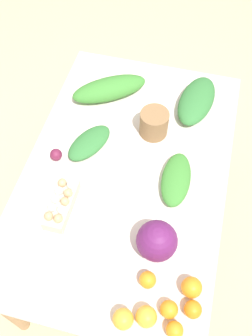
{
  "coord_description": "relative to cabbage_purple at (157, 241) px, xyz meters",
  "views": [
    {
      "loc": [
        -0.9,
        -0.23,
        2.2
      ],
      "look_at": [
        0.0,
        0.0,
        0.74
      ],
      "focal_mm": 40.0,
      "sensor_mm": 36.0,
      "label": 1
    }
  ],
  "objects": [
    {
      "name": "orange_4",
      "position": [
        -0.3,
        -0.13,
        -0.05
      ],
      "size": [
        0.06,
        0.06,
        0.06
      ],
      "primitive_type": "sphere",
      "color": "orange",
      "rests_on": "dining_table"
    },
    {
      "name": "orange_3",
      "position": [
        -0.28,
        -0.02,
        -0.04
      ],
      "size": [
        0.08,
        0.08,
        0.08
      ],
      "primitive_type": "sphere",
      "color": "#F9A833",
      "rests_on": "dining_table"
    },
    {
      "name": "greens_bunch_dandelion",
      "position": [
        0.81,
        -0.04,
        -0.04
      ],
      "size": [
        0.37,
        0.22,
        0.09
      ],
      "primitive_type": "ellipsoid",
      "rotation": [
        0.0,
        0.0,
        2.98
      ],
      "color": "#337538",
      "rests_on": "dining_table"
    },
    {
      "name": "dining_table",
      "position": [
        0.34,
        0.21,
        -0.17
      ],
      "size": [
        1.46,
        0.93,
        0.72
      ],
      "color": "silver",
      "rests_on": "ground_plane"
    },
    {
      "name": "cabbage_purple",
      "position": [
        0.0,
        0.0,
        0.0
      ],
      "size": [
        0.17,
        0.17,
        0.17
      ],
      "primitive_type": "sphere",
      "color": "#601E5B",
      "rests_on": "dining_table"
    },
    {
      "name": "paper_bag",
      "position": [
        0.59,
        0.14,
        -0.02
      ],
      "size": [
        0.14,
        0.14,
        0.13
      ],
      "primitive_type": "cylinder",
      "color": "olive",
      "rests_on": "dining_table"
    },
    {
      "name": "greens_bunch_beet_tops",
      "position": [
        0.43,
        0.42,
        -0.05
      ],
      "size": [
        0.28,
        0.23,
        0.06
      ],
      "primitive_type": "ellipsoid",
      "rotation": [
        0.0,
        0.0,
        5.82
      ],
      "color": "#337538",
      "rests_on": "dining_table"
    },
    {
      "name": "beet_root",
      "position": [
        0.32,
        0.55,
        -0.05
      ],
      "size": [
        0.06,
        0.06,
        0.06
      ],
      "primitive_type": "sphere",
      "color": "maroon",
      "rests_on": "dining_table"
    },
    {
      "name": "orange_6",
      "position": [
        -0.14,
        0.0,
        -0.05
      ],
      "size": [
        0.07,
        0.07,
        0.07
      ],
      "primitive_type": "sphere",
      "color": "orange",
      "rests_on": "dining_table"
    },
    {
      "name": "ground_plane",
      "position": [
        0.34,
        0.21,
        -0.81
      ],
      "size": [
        8.0,
        8.0,
        0.0
      ],
      "primitive_type": "plane",
      "color": "#C6B289"
    },
    {
      "name": "greens_bunch_kale",
      "position": [
        0.78,
        0.41,
        -0.03
      ],
      "size": [
        0.34,
        0.41,
        0.1
      ],
      "primitive_type": "ellipsoid",
      "rotation": [
        0.0,
        0.0,
        5.29
      ],
      "color": "#3D8433",
      "rests_on": "dining_table"
    },
    {
      "name": "egg_carton",
      "position": [
        0.08,
        0.43,
        -0.04
      ],
      "size": [
        0.24,
        0.09,
        0.09
      ],
      "rotation": [
        0.0,
        0.0,
        6.28
      ],
      "color": "beige",
      "rests_on": "dining_table"
    },
    {
      "name": "orange_1",
      "position": [
        -0.13,
        -0.16,
        -0.04
      ],
      "size": [
        0.08,
        0.08,
        0.08
      ],
      "primitive_type": "sphere",
      "color": "orange",
      "rests_on": "dining_table"
    },
    {
      "name": "orange_2",
      "position": [
        -0.21,
        -0.18,
        -0.05
      ],
      "size": [
        0.07,
        0.07,
        0.07
      ],
      "primitive_type": "sphere",
      "color": "orange",
      "rests_on": "dining_table"
    },
    {
      "name": "greens_bunch_scallion",
      "position": [
        0.33,
        -0.02,
        -0.05
      ],
      "size": [
        0.29,
        0.14,
        0.07
      ],
      "primitive_type": "ellipsoid",
      "rotation": [
        0.0,
        0.0,
        3.17
      ],
      "color": "#3D8433",
      "rests_on": "dining_table"
    },
    {
      "name": "orange_0",
      "position": [
        -0.23,
        -0.1,
        -0.05
      ],
      "size": [
        0.07,
        0.07,
        0.07
      ],
      "primitive_type": "sphere",
      "color": "orange",
      "rests_on": "dining_table"
    },
    {
      "name": "orange_5",
      "position": [
        -0.31,
        0.06,
        -0.04
      ],
      "size": [
        0.08,
        0.08,
        0.08
      ],
      "primitive_type": "sphere",
      "color": "#F9A833",
      "rests_on": "dining_table"
    }
  ]
}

